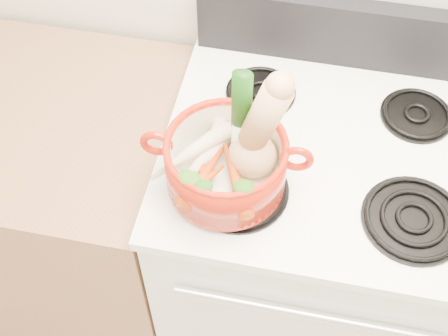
% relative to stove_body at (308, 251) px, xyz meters
% --- Properties ---
extents(stove_body, '(0.76, 0.65, 0.92)m').
position_rel_stove_body_xyz_m(stove_body, '(0.00, 0.00, 0.00)').
color(stove_body, silver).
rests_on(stove_body, floor).
extents(cooktop, '(0.78, 0.67, 0.03)m').
position_rel_stove_body_xyz_m(cooktop, '(0.00, 0.00, 0.47)').
color(cooktop, white).
rests_on(cooktop, stove_body).
extents(control_backsplash, '(0.76, 0.05, 0.18)m').
position_rel_stove_body_xyz_m(control_backsplash, '(0.00, 0.30, 0.58)').
color(control_backsplash, black).
rests_on(control_backsplash, cooktop).
extents(oven_handle, '(0.60, 0.02, 0.02)m').
position_rel_stove_body_xyz_m(oven_handle, '(0.00, -0.34, 0.32)').
color(oven_handle, silver).
rests_on(oven_handle, stove_body).
extents(burner_front_left, '(0.22, 0.22, 0.02)m').
position_rel_stove_body_xyz_m(burner_front_left, '(-0.19, -0.16, 0.50)').
color(burner_front_left, black).
rests_on(burner_front_left, cooktop).
extents(burner_front_right, '(0.22, 0.22, 0.02)m').
position_rel_stove_body_xyz_m(burner_front_right, '(0.19, -0.16, 0.50)').
color(burner_front_right, black).
rests_on(burner_front_right, cooktop).
extents(burner_back_left, '(0.17, 0.17, 0.02)m').
position_rel_stove_body_xyz_m(burner_back_left, '(-0.19, 0.14, 0.50)').
color(burner_back_left, black).
rests_on(burner_back_left, cooktop).
extents(burner_back_right, '(0.17, 0.17, 0.02)m').
position_rel_stove_body_xyz_m(burner_back_right, '(0.19, 0.14, 0.50)').
color(burner_back_right, black).
rests_on(burner_back_right, cooktop).
extents(dutch_oven, '(0.27, 0.27, 0.13)m').
position_rel_stove_body_xyz_m(dutch_oven, '(-0.22, -0.15, 0.57)').
color(dutch_oven, '#A01A09').
rests_on(dutch_oven, burner_front_left).
extents(pot_handle_left, '(0.07, 0.02, 0.07)m').
position_rel_stove_body_xyz_m(pot_handle_left, '(-0.37, -0.16, 0.62)').
color(pot_handle_left, '#A01A09').
rests_on(pot_handle_left, dutch_oven).
extents(pot_handle_right, '(0.07, 0.02, 0.07)m').
position_rel_stove_body_xyz_m(pot_handle_right, '(-0.07, -0.14, 0.62)').
color(pot_handle_right, '#A01A09').
rests_on(pot_handle_right, dutch_oven).
extents(squash, '(0.20, 0.16, 0.29)m').
position_rel_stove_body_xyz_m(squash, '(-0.17, -0.12, 0.67)').
color(squash, tan).
rests_on(squash, dutch_oven).
extents(leek, '(0.04, 0.05, 0.27)m').
position_rel_stove_body_xyz_m(leek, '(-0.20, -0.10, 0.67)').
color(leek, silver).
rests_on(leek, dutch_oven).
extents(ginger, '(0.10, 0.08, 0.05)m').
position_rel_stove_body_xyz_m(ginger, '(-0.19, -0.06, 0.56)').
color(ginger, tan).
rests_on(ginger, dutch_oven).
extents(parsnip_0, '(0.13, 0.21, 0.06)m').
position_rel_stove_body_xyz_m(parsnip_0, '(-0.27, -0.14, 0.56)').
color(parsnip_0, beige).
rests_on(parsnip_0, dutch_oven).
extents(parsnip_1, '(0.12, 0.19, 0.06)m').
position_rel_stove_body_xyz_m(parsnip_1, '(-0.28, -0.14, 0.56)').
color(parsnip_1, beige).
rests_on(parsnip_1, dutch_oven).
extents(parsnip_2, '(0.06, 0.20, 0.06)m').
position_rel_stove_body_xyz_m(parsnip_2, '(-0.25, -0.09, 0.57)').
color(parsnip_2, beige).
rests_on(parsnip_2, dutch_oven).
extents(parsnip_3, '(0.17, 0.18, 0.06)m').
position_rel_stove_body_xyz_m(parsnip_3, '(-0.30, -0.14, 0.58)').
color(parsnip_3, beige).
rests_on(parsnip_3, dutch_oven).
extents(carrot_0, '(0.06, 0.14, 0.04)m').
position_rel_stove_body_xyz_m(carrot_0, '(-0.26, -0.20, 0.55)').
color(carrot_0, '#CC480A').
rests_on(carrot_0, dutch_oven).
extents(carrot_1, '(0.08, 0.17, 0.05)m').
position_rel_stove_body_xyz_m(carrot_1, '(-0.26, -0.19, 0.56)').
color(carrot_1, red).
rests_on(carrot_1, dutch_oven).
extents(carrot_2, '(0.11, 0.18, 0.05)m').
position_rel_stove_body_xyz_m(carrot_2, '(-0.19, -0.18, 0.56)').
color(carrot_2, '#BC3F09').
rests_on(carrot_2, dutch_oven).
extents(carrot_3, '(0.10, 0.12, 0.04)m').
position_rel_stove_body_xyz_m(carrot_3, '(-0.26, -0.21, 0.57)').
color(carrot_3, '#CC570A').
rests_on(carrot_3, dutch_oven).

